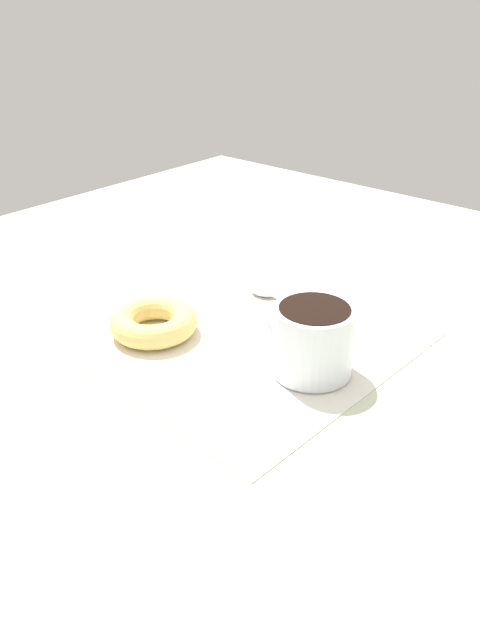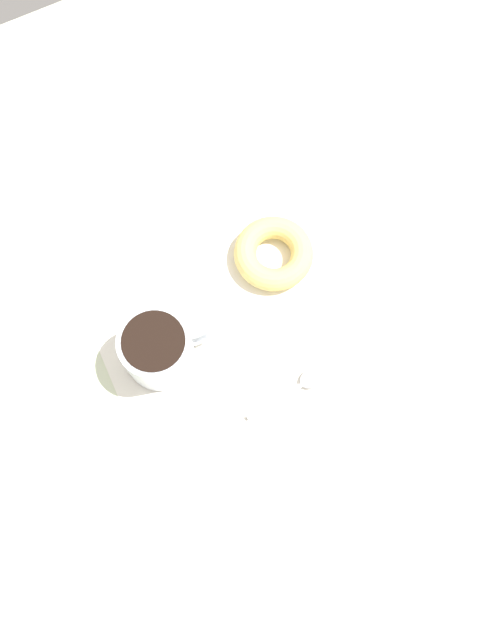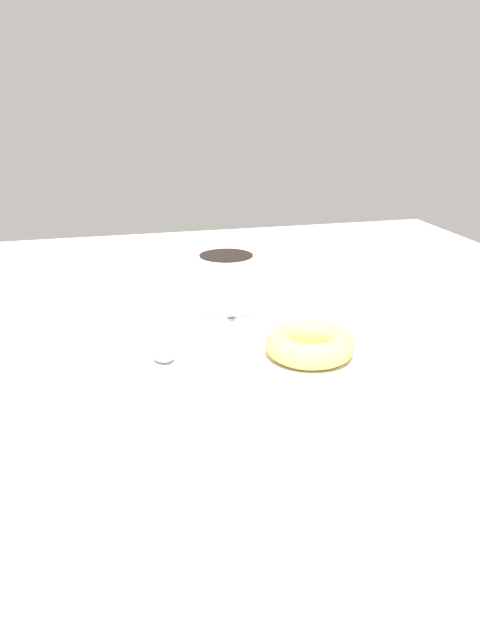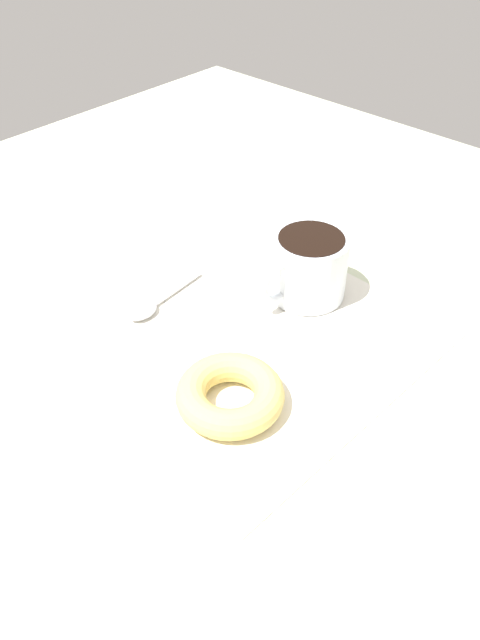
# 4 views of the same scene
# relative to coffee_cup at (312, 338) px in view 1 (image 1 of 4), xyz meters

# --- Properties ---
(ground_plane) EXTENTS (1.20, 1.20, 0.02)m
(ground_plane) POSITION_rel_coffee_cup_xyz_m (-0.10, 0.03, -0.05)
(ground_plane) COLOR beige
(napkin) EXTENTS (0.35, 0.35, 0.00)m
(napkin) POSITION_rel_coffee_cup_xyz_m (-0.10, 0.01, -0.04)
(napkin) COLOR white
(napkin) RESTS_ON ground_plane
(coffee_cup) EXTENTS (0.11, 0.08, 0.07)m
(coffee_cup) POSITION_rel_coffee_cup_xyz_m (0.00, 0.00, 0.00)
(coffee_cup) COLOR silver
(coffee_cup) RESTS_ON napkin
(donut) EXTENTS (0.10, 0.10, 0.03)m
(donut) POSITION_rel_coffee_cup_xyz_m (-0.18, -0.05, -0.02)
(donut) COLOR #E5C66B
(donut) RESTS_ON napkin
(spoon) EXTENTS (0.11, 0.03, 0.01)m
(spoon) POSITION_rel_coffee_cup_xyz_m (-0.14, 0.11, -0.03)
(spoon) COLOR silver
(spoon) RESTS_ON napkin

